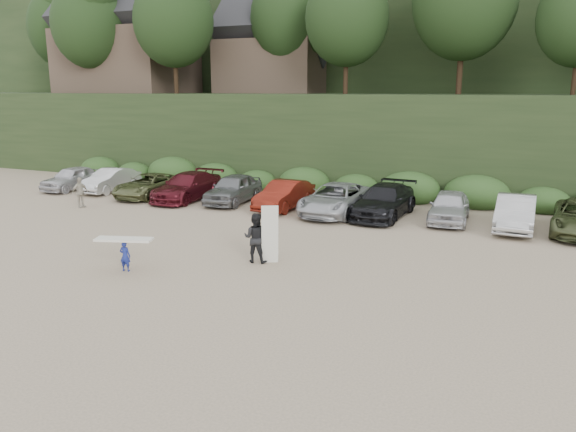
% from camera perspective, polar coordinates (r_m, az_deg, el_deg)
% --- Properties ---
extents(ground, '(120.00, 120.00, 0.00)m').
position_cam_1_polar(ground, '(19.88, 0.59, -5.82)').
color(ground, tan).
rests_on(ground, ground).
extents(hillside_backdrop, '(90.00, 41.50, 28.00)m').
position_cam_1_polar(hillside_backdrop, '(54.01, 16.33, 17.50)').
color(hillside_backdrop, black).
rests_on(hillside_backdrop, ground).
extents(parked_cars, '(34.01, 6.10, 1.63)m').
position_cam_1_polar(parked_cars, '(29.55, 3.48, 1.90)').
color(parked_cars, silver).
rests_on(parked_cars, ground).
extents(distant_walker, '(0.60, 1.04, 1.66)m').
position_cam_1_polar(distant_walker, '(32.60, -20.38, 2.26)').
color(distant_walker, '#A7A08E').
rests_on(distant_walker, ground).
extents(child_surfer, '(2.09, 1.16, 1.21)m').
position_cam_1_polar(child_surfer, '(20.69, -16.27, -3.21)').
color(child_surfer, navy).
rests_on(child_surfer, ground).
extents(adult_surfer, '(1.40, 0.83, 2.21)m').
position_cam_1_polar(adult_surfer, '(20.88, -3.18, -2.19)').
color(adult_surfer, black).
rests_on(adult_surfer, ground).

